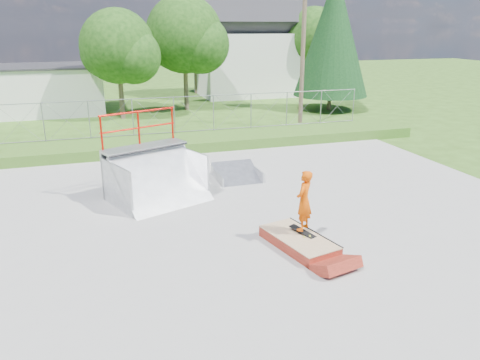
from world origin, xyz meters
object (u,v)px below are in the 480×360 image
Objects in this scene: flat_bank_ramp at (237,174)px; skater at (304,203)px; grind_box at (299,242)px; quarter_pipe at (157,160)px.

skater reaches higher than flat_bank_ramp.
quarter_pipe is at bearing 110.14° from grind_box.
flat_bank_ramp is at bearing 1.75° from quarter_pipe.
quarter_pipe is 5.47m from skater.
flat_bank_ramp is at bearing -132.44° from skater.
flat_bank_ramp is at bearing 75.63° from grind_box.
grind_box is at bearing -91.72° from flat_bank_ramp.
grind_box is 1.40× the size of flat_bank_ramp.
skater is at bearing 27.20° from grind_box.
skater is (0.17, 0.14, 1.02)m from grind_box.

